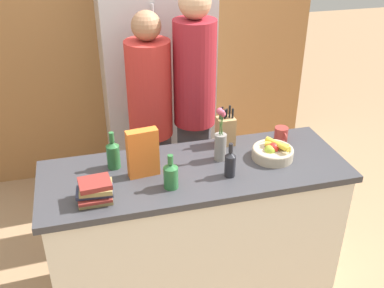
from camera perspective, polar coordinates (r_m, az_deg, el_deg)
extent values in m
plane|color=#A37F5B|center=(3.16, 0.39, -16.87)|extent=(14.00, 14.00, 0.00)
cube|color=silver|center=(2.87, 0.42, -10.99)|extent=(1.71, 0.62, 0.84)
cube|color=#38383D|center=(2.61, 0.45, -3.52)|extent=(1.78, 0.64, 0.04)
cube|color=#9E6B3D|center=(3.93, -6.03, 14.63)|extent=(2.98, 0.12, 2.60)
cube|color=#B7B7BC|center=(3.68, -4.58, 8.56)|extent=(0.84, 0.60, 1.97)
cylinder|color=#B7B7BC|center=(3.35, -4.70, 8.22)|extent=(0.02, 0.02, 1.08)
cylinder|color=tan|center=(2.73, 10.21, -1.26)|extent=(0.25, 0.25, 0.06)
torus|color=tan|center=(2.71, 10.26, -0.74)|extent=(0.25, 0.25, 0.02)
sphere|color=#99B233|center=(2.70, 9.88, -0.83)|extent=(0.07, 0.07, 0.07)
sphere|color=red|center=(2.71, 10.26, -0.49)|extent=(0.07, 0.07, 0.07)
sphere|color=#C64C23|center=(2.71, 9.98, -0.65)|extent=(0.07, 0.07, 0.07)
cylinder|color=yellow|center=(2.72, 10.71, -0.17)|extent=(0.14, 0.10, 0.03)
cylinder|color=yellow|center=(2.71, 10.79, 0.00)|extent=(0.10, 0.17, 0.03)
cube|color=tan|center=(2.82, 4.27, 1.65)|extent=(0.11, 0.09, 0.18)
cylinder|color=black|center=(2.75, 3.61, 3.81)|extent=(0.01, 0.01, 0.08)
cylinder|color=black|center=(2.76, 3.85, 3.92)|extent=(0.01, 0.01, 0.08)
cylinder|color=black|center=(2.76, 4.22, 3.73)|extent=(0.01, 0.01, 0.07)
cylinder|color=black|center=(2.78, 4.41, 3.87)|extent=(0.01, 0.01, 0.06)
cylinder|color=black|center=(2.77, 4.80, 4.02)|extent=(0.01, 0.01, 0.09)
cylinder|color=black|center=(2.77, 5.18, 3.79)|extent=(0.01, 0.01, 0.07)
cylinder|color=gray|center=(2.65, 3.62, -0.38)|extent=(0.07, 0.07, 0.17)
cylinder|color=#477538|center=(2.58, 3.83, 2.49)|extent=(0.01, 0.02, 0.13)
sphere|color=#C64C66|center=(2.56, 3.95, 3.78)|extent=(0.03, 0.03, 0.03)
cylinder|color=#477538|center=(2.59, 3.70, 2.60)|extent=(0.02, 0.01, 0.13)
sphere|color=#C64C66|center=(2.56, 3.74, 3.99)|extent=(0.04, 0.04, 0.04)
cylinder|color=#477538|center=(2.57, 3.58, 2.68)|extent=(0.01, 0.02, 0.15)
sphere|color=#C64C66|center=(2.54, 3.54, 4.20)|extent=(0.04, 0.04, 0.04)
cylinder|color=#477538|center=(2.57, 3.78, 2.59)|extent=(0.02, 0.01, 0.15)
sphere|color=#C64C66|center=(2.54, 3.86, 4.03)|extent=(0.03, 0.03, 0.03)
cube|color=orange|center=(2.48, -6.26, -1.16)|extent=(0.18, 0.08, 0.28)
cylinder|color=#99332D|center=(2.92, 11.24, 1.22)|extent=(0.09, 0.09, 0.09)
torus|color=#99332D|center=(2.88, 11.65, 0.82)|extent=(0.01, 0.07, 0.07)
cube|color=#99844C|center=(2.39, -12.19, -6.71)|extent=(0.17, 0.14, 0.03)
cube|color=maroon|center=(2.37, -12.28, -6.39)|extent=(0.17, 0.15, 0.02)
cube|color=#2D334C|center=(2.36, -12.24, -5.92)|extent=(0.20, 0.13, 0.02)
cube|color=#99844C|center=(2.35, -12.10, -5.42)|extent=(0.18, 0.15, 0.03)
cube|color=maroon|center=(2.34, -12.25, -4.91)|extent=(0.17, 0.15, 0.03)
cylinder|color=black|center=(2.51, 4.85, -2.79)|extent=(0.06, 0.06, 0.13)
cone|color=black|center=(2.47, 4.92, -1.29)|extent=(0.06, 0.06, 0.02)
cylinder|color=black|center=(2.45, 4.96, -0.50)|extent=(0.02, 0.02, 0.05)
cylinder|color=#286633|center=(2.61, -9.95, -1.60)|extent=(0.08, 0.08, 0.14)
cone|color=#286633|center=(2.57, -10.10, 0.01)|extent=(0.08, 0.08, 0.03)
cylinder|color=#286633|center=(2.55, -10.19, 0.86)|extent=(0.03, 0.03, 0.06)
cylinder|color=#286633|center=(2.41, -2.70, -4.27)|extent=(0.08, 0.08, 0.12)
cone|color=#286633|center=(2.37, -2.74, -2.77)|extent=(0.08, 0.08, 0.02)
cylinder|color=#286633|center=(2.35, -2.76, -1.98)|extent=(0.03, 0.03, 0.05)
cube|color=#383842|center=(3.39, -4.88, -4.58)|extent=(0.26, 0.20, 0.79)
cylinder|color=red|center=(3.05, -5.45, 6.91)|extent=(0.30, 0.30, 0.66)
sphere|color=#996B4C|center=(2.91, -5.85, 14.72)|extent=(0.19, 0.19, 0.19)
cube|color=#383842|center=(3.39, 0.30, -3.74)|extent=(0.27, 0.23, 0.86)
cylinder|color=maroon|center=(3.04, 0.34, 8.92)|extent=(0.29, 0.29, 0.72)
sphere|color=tan|center=(2.91, 0.37, 17.53)|extent=(0.21, 0.21, 0.21)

